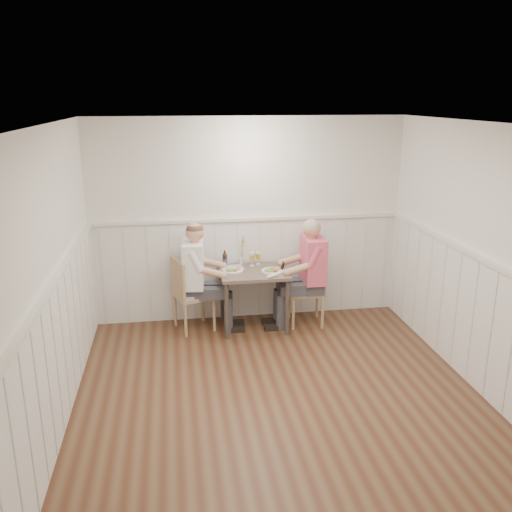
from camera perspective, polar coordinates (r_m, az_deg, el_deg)
The scene contains 16 objects.
ground_plane at distance 5.36m, azimuth 2.76°, elevation -15.33°, with size 4.50×4.50×0.00m, color #4B291A.
room_shell at distance 4.74m, azimuth 3.01°, elevation 0.46°, with size 4.04×4.54×2.60m.
wainscot at distance 5.65m, azimuth 1.46°, elevation -5.74°, with size 4.00×4.49×1.34m.
dining_table at distance 6.74m, azimuth -0.26°, elevation -2.44°, with size 0.84×0.70×0.75m.
chair_right at distance 6.93m, azimuth 5.76°, elevation -3.23°, with size 0.47×0.47×0.92m.
chair_left at distance 6.76m, azimuth -7.03°, elevation -3.74°, with size 0.56×0.56×0.93m.
man_in_pink at distance 6.85m, azimuth 5.61°, elevation -2.62°, with size 0.65×0.46×1.42m.
diner_cream at distance 6.72m, azimuth -6.17°, elevation -3.09°, with size 0.68×0.47×1.40m.
plate_man at distance 6.66m, azimuth 1.72°, elevation -1.49°, with size 0.28×0.28×0.07m.
plate_diner at distance 6.68m, azimuth -2.51°, elevation -1.47°, with size 0.25×0.25×0.06m.
beer_glass_a at distance 6.93m, azimuth 0.21°, elevation 0.00°, with size 0.07×0.07×0.16m.
beer_glass_b at distance 6.86m, azimuth -0.42°, elevation -0.10°, with size 0.07×0.07×0.18m.
beer_bottle at distance 6.85m, azimuth -3.30°, elevation -0.36°, with size 0.06×0.06×0.21m.
rolled_napkin at distance 6.46m, azimuth 1.72°, elevation -2.10°, with size 0.16×0.13×0.04m.
grass_vase at distance 6.93m, azimuth -1.56°, elevation 0.56°, with size 0.05×0.05×0.40m.
gingham_mat at distance 6.83m, azimuth -2.55°, elevation -1.22°, with size 0.29×0.24×0.01m.
Camera 1 is at (-0.95, -4.46, 2.82)m, focal length 38.00 mm.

